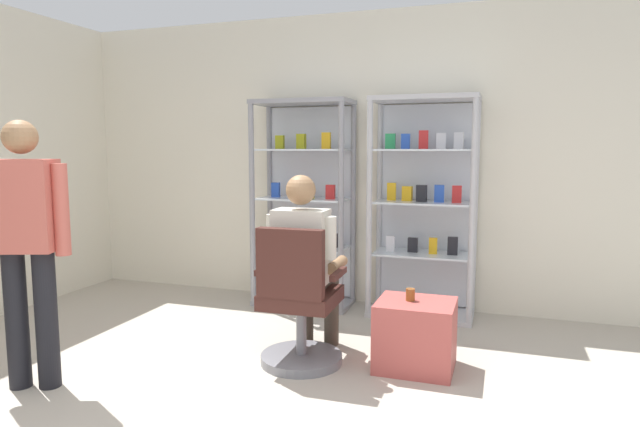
{
  "coord_description": "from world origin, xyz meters",
  "views": [
    {
      "loc": [
        1.21,
        -2.0,
        1.46
      ],
      "look_at": [
        -0.03,
        1.66,
        1.0
      ],
      "focal_mm": 30.58,
      "sensor_mm": 36.0,
      "label": 1
    }
  ],
  "objects": [
    {
      "name": "back_wall",
      "position": [
        0.0,
        3.0,
        1.35
      ],
      "size": [
        6.0,
        0.1,
        2.7
      ],
      "primitive_type": "cube",
      "color": "silver",
      "rests_on": "ground"
    },
    {
      "name": "display_cabinet_left",
      "position": [
        -0.55,
        2.76,
        0.96
      ],
      "size": [
        0.9,
        0.45,
        1.9
      ],
      "color": "gray",
      "rests_on": "ground"
    },
    {
      "name": "display_cabinet_right",
      "position": [
        0.55,
        2.76,
        0.97
      ],
      "size": [
        0.9,
        0.45,
        1.9
      ],
      "color": "#B7B7BC",
      "rests_on": "ground"
    },
    {
      "name": "office_chair",
      "position": [
        -0.06,
        1.31,
        0.39
      ],
      "size": [
        0.57,
        0.56,
        0.96
      ],
      "color": "slate",
      "rests_on": "ground"
    },
    {
      "name": "seated_shopkeeper",
      "position": [
        -0.07,
        1.47,
        0.71
      ],
      "size": [
        0.49,
        0.57,
        1.29
      ],
      "color": "#3F382D",
      "rests_on": "ground"
    },
    {
      "name": "storage_crate",
      "position": [
        0.69,
        1.52,
        0.23
      ],
      "size": [
        0.51,
        0.44,
        0.46
      ],
      "primitive_type": "cube",
      "color": "#B24C47",
      "rests_on": "ground"
    },
    {
      "name": "tea_glass",
      "position": [
        0.65,
        1.53,
        0.5
      ],
      "size": [
        0.06,
        0.06,
        0.08
      ],
      "primitive_type": "cylinder",
      "color": "brown",
      "rests_on": "storage_crate"
    },
    {
      "name": "standing_customer",
      "position": [
        -1.49,
        0.48,
        0.93
      ],
      "size": [
        0.5,
        0.33,
        1.63
      ],
      "color": "black",
      "rests_on": "ground"
    }
  ]
}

